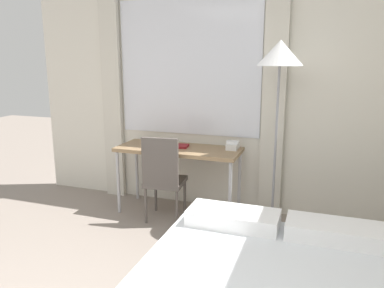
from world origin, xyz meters
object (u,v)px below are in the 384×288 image
(desk, at_px, (179,153))
(telephone, at_px, (233,146))
(desk_chair, at_px, (163,175))
(book, at_px, (176,146))
(standing_lamp, at_px, (280,64))

(desk, height_order, telephone, telephone)
(desk_chair, xyz_separation_m, book, (0.03, 0.30, 0.26))
(telephone, bearing_deg, desk, -167.04)
(desk, height_order, desk_chair, desk_chair)
(desk, bearing_deg, desk_chair, -104.13)
(desk_chair, xyz_separation_m, telephone, (0.64, 0.40, 0.28))
(standing_lamp, height_order, book, standing_lamp)
(desk, height_order, standing_lamp, standing_lamp)
(desk_chair, relative_size, standing_lamp, 0.50)
(desk_chair, height_order, telephone, desk_chair)
(desk_chair, bearing_deg, book, 77.30)
(desk, relative_size, desk_chair, 1.46)
(standing_lamp, bearing_deg, desk_chair, -170.96)
(book, bearing_deg, desk, -35.06)
(desk_chair, height_order, book, desk_chair)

